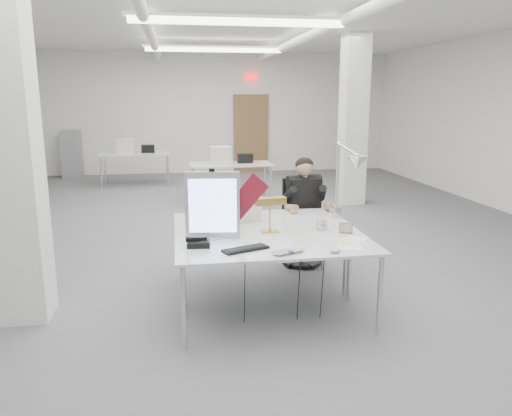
{
  "coord_description": "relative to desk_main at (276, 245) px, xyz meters",
  "views": [
    {
      "loc": [
        -0.86,
        -6.7,
        2.04
      ],
      "look_at": [
        -0.1,
        -2.0,
        0.98
      ],
      "focal_mm": 35.0,
      "sensor_mm": 36.0,
      "label": 1
    }
  ],
  "objects": [
    {
      "name": "room_shell",
      "position": [
        0.04,
        2.63,
        0.95
      ],
      "size": [
        10.04,
        14.04,
        3.24
      ],
      "color": "#58585A",
      "rests_on": "ground"
    },
    {
      "name": "desk_main",
      "position": [
        0.0,
        0.0,
        0.0
      ],
      "size": [
        1.8,
        0.9,
        0.02
      ],
      "primitive_type": "cube",
      "color": "silver",
      "rests_on": "room_shell"
    },
    {
      "name": "desk_second",
      "position": [
        0.0,
        0.9,
        0.0
      ],
      "size": [
        1.8,
        0.9,
        0.02
      ],
      "primitive_type": "cube",
      "color": "silver",
      "rests_on": "room_shell"
    },
    {
      "name": "bg_desk_a",
      "position": [
        0.2,
        5.5,
        0.0
      ],
      "size": [
        1.6,
        0.8,
        0.02
      ],
      "primitive_type": "cube",
      "color": "silver",
      "rests_on": "room_shell"
    },
    {
      "name": "bg_desk_b",
      "position": [
        -1.8,
        7.7,
        0.0
      ],
      "size": [
        1.6,
        0.8,
        0.02
      ],
      "primitive_type": "cube",
      "color": "silver",
      "rests_on": "room_shell"
    },
    {
      "name": "filing_cabinet",
      "position": [
        -3.5,
        9.15,
        -0.14
      ],
      "size": [
        0.45,
        0.55,
        1.2
      ],
      "primitive_type": "cube",
      "color": "gray",
      "rests_on": "room_shell"
    },
    {
      "name": "office_chair",
      "position": [
        0.65,
        1.56,
        -0.26
      ],
      "size": [
        0.55,
        0.55,
        0.97
      ],
      "primitive_type": null,
      "rotation": [
        0.0,
        0.0,
        0.17
      ],
      "color": "black",
      "rests_on": "room_shell"
    },
    {
      "name": "seated_person",
      "position": [
        0.65,
        1.51,
        0.16
      ],
      "size": [
        0.51,
        0.59,
        0.79
      ],
      "primitive_type": null,
      "rotation": [
        0.0,
        0.0,
        0.17
      ],
      "color": "black",
      "rests_on": "office_chair"
    },
    {
      "name": "monitor",
      "position": [
        -0.54,
        0.28,
        0.32
      ],
      "size": [
        0.51,
        0.12,
        0.62
      ],
      "primitive_type": "cube",
      "rotation": [
        0.0,
        0.0,
        -0.13
      ],
      "color": "#A4A5A9",
      "rests_on": "desk_main"
    },
    {
      "name": "pennant",
      "position": [
        -0.24,
        0.24,
        0.39
      ],
      "size": [
        0.42,
        0.15,
        0.48
      ],
      "primitive_type": "cube",
      "rotation": [
        0.0,
        -0.87,
        -0.33
      ],
      "color": "maroon",
      "rests_on": "monitor"
    },
    {
      "name": "keyboard",
      "position": [
        -0.3,
        -0.15,
        0.02
      ],
      "size": [
        0.43,
        0.28,
        0.02
      ],
      "primitive_type": "cube",
      "rotation": [
        0.0,
        0.0,
        0.38
      ],
      "color": "black",
      "rests_on": "desk_main"
    },
    {
      "name": "laptop",
      "position": [
        0.06,
        -0.32,
        0.02
      ],
      "size": [
        0.34,
        0.29,
        0.02
      ],
      "primitive_type": "imported",
      "rotation": [
        0.0,
        0.0,
        0.4
      ],
      "color": "#A7A7AC",
      "rests_on": "desk_main"
    },
    {
      "name": "mouse",
      "position": [
        0.44,
        -0.34,
        0.03
      ],
      "size": [
        0.11,
        0.07,
        0.04
      ],
      "primitive_type": "ellipsoid",
      "rotation": [
        0.0,
        0.0,
        0.1
      ],
      "color": "#B7B7BC",
      "rests_on": "desk_main"
    },
    {
      "name": "bankers_lamp",
      "position": [
        0.02,
        0.4,
        0.2
      ],
      "size": [
        0.35,
        0.18,
        0.38
      ],
      "primitive_type": null,
      "rotation": [
        0.0,
        0.0,
        0.15
      ],
      "color": "#C0863C",
      "rests_on": "desk_main"
    },
    {
      "name": "desk_phone",
      "position": [
        -0.69,
        0.04,
        0.04
      ],
      "size": [
        0.21,
        0.19,
        0.05
      ],
      "primitive_type": "cube",
      "rotation": [
        0.0,
        0.0,
        -0.08
      ],
      "color": "black",
      "rests_on": "desk_main"
    },
    {
      "name": "picture_frame_left",
      "position": [
        -0.66,
        0.37,
        0.07
      ],
      "size": [
        0.15,
        0.04,
        0.11
      ],
      "primitive_type": "cube",
      "rotation": [
        -0.21,
        0.0,
        -0.06
      ],
      "color": "#A97149",
      "rests_on": "desk_main"
    },
    {
      "name": "picture_frame_right",
      "position": [
        0.73,
        0.24,
        0.06
      ],
      "size": [
        0.14,
        0.08,
        0.1
      ],
      "primitive_type": "cube",
      "rotation": [
        -0.21,
        0.0,
        -0.36
      ],
      "color": "#AD784A",
      "rests_on": "desk_main"
    },
    {
      "name": "desk_clock",
      "position": [
        0.53,
        0.39,
        0.06
      ],
      "size": [
        0.12,
        0.05,
        0.11
      ],
      "primitive_type": "cylinder",
      "rotation": [
        1.57,
        0.0,
        -0.17
      ],
      "color": "#A2A3A7",
      "rests_on": "desk_main"
    },
    {
      "name": "paper_stack_a",
      "position": [
        0.62,
        -0.17,
        0.02
      ],
      "size": [
        0.27,
        0.34,
        0.01
      ],
      "primitive_type": "cube",
      "rotation": [
        0.0,
        0.0,
        -0.22
      ],
      "color": "white",
      "rests_on": "desk_main"
    },
    {
      "name": "paper_stack_b",
      "position": [
        0.62,
        -0.05,
        0.02
      ],
      "size": [
        0.19,
        0.26,
        0.01
      ],
      "primitive_type": "cube",
      "rotation": [
        0.0,
        0.0,
        -0.03
      ],
      "color": "#EADD8C",
      "rests_on": "desk_main"
    },
    {
      "name": "paper_stack_c",
      "position": [
        0.77,
        0.04,
        0.02
      ],
      "size": [
        0.23,
        0.23,
        0.01
      ],
      "primitive_type": "cube",
      "rotation": [
        0.0,
        0.0,
        -0.78
      ],
      "color": "white",
      "rests_on": "desk_main"
    },
    {
      "name": "beige_monitor",
      "position": [
        -0.2,
        0.92,
        0.17
      ],
      "size": [
        0.43,
        0.41,
        0.32
      ],
      "primitive_type": "cube",
      "rotation": [
        0.0,
        0.0,
        0.34
      ],
      "color": "beige",
      "rests_on": "desk_second"
    },
    {
      "name": "architect_lamp",
      "position": [
        0.85,
        0.64,
        0.49
      ],
      "size": [
        0.52,
        0.78,
        0.96
      ],
      "primitive_type": null,
      "rotation": [
        0.0,
        0.0,
        -0.4
      ],
      "color": "#B7B6BB",
      "rests_on": "desk_second"
    }
  ]
}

